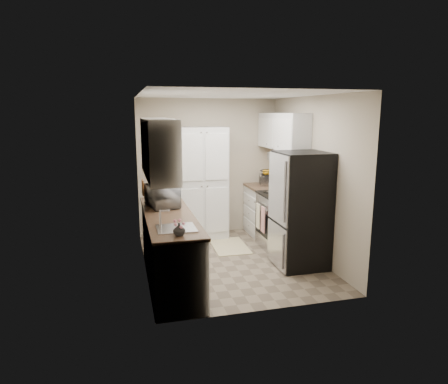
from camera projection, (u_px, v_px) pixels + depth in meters
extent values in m
plane|color=#7A6B56|center=(231.00, 261.00, 6.16)|extent=(3.20, 3.20, 0.00)
cube|color=#B9AC95|center=(209.00, 167.00, 7.43)|extent=(2.60, 0.04, 2.50)
cube|color=#B9AC95|center=(271.00, 205.00, 4.39)|extent=(2.60, 0.04, 2.50)
cube|color=#B9AC95|center=(142.00, 185.00, 5.59)|extent=(0.04, 3.20, 2.50)
cube|color=#B9AC95|center=(312.00, 178.00, 6.23)|extent=(0.04, 3.20, 2.50)
cube|color=white|center=(232.00, 95.00, 5.66)|extent=(2.60, 3.20, 0.04)
cube|color=silver|center=(158.00, 148.00, 4.81)|extent=(0.33, 1.60, 0.70)
cube|color=silver|center=(282.00, 134.00, 6.84)|extent=(0.33, 1.55, 0.58)
cube|color=#99999E|center=(288.00, 158.00, 6.49)|extent=(0.45, 0.76, 0.13)
cube|color=#B7B7BC|center=(176.00, 229.00, 4.64)|extent=(0.45, 0.40, 0.02)
cube|color=brown|center=(143.00, 187.00, 5.80)|extent=(0.02, 0.22, 0.22)
cube|color=silver|center=(201.00, 183.00, 7.16)|extent=(0.90, 0.55, 2.00)
cube|color=silver|center=(170.00, 248.00, 5.42)|extent=(0.60, 2.30, 0.88)
cube|color=brown|center=(169.00, 215.00, 5.33)|extent=(0.63, 2.33, 0.04)
cube|color=silver|center=(265.00, 211.00, 7.44)|extent=(0.60, 0.80, 0.88)
cube|color=brown|center=(266.00, 187.00, 7.35)|extent=(0.63, 0.83, 0.04)
cube|color=#B7B7BC|center=(281.00, 222.00, 6.68)|extent=(0.64, 0.76, 0.90)
cube|color=black|center=(282.00, 195.00, 6.59)|extent=(0.66, 0.78, 0.03)
cube|color=black|center=(298.00, 188.00, 6.64)|extent=(0.06, 0.76, 0.22)
cube|color=#E6A295|center=(263.00, 220.00, 6.43)|extent=(0.01, 0.16, 0.42)
cube|color=#EEE4C3|center=(258.00, 216.00, 6.66)|extent=(0.01, 0.16, 0.42)
cube|color=#B7B7BC|center=(301.00, 210.00, 5.83)|extent=(0.70, 0.72, 1.70)
imported|color=#AAAAAE|center=(163.00, 196.00, 5.72)|extent=(0.50, 0.63, 0.31)
cylinder|color=black|center=(151.00, 189.00, 6.18)|extent=(0.08, 0.08, 0.32)
imported|color=silver|center=(179.00, 229.00, 4.38)|extent=(0.17, 0.17, 0.14)
cube|color=#467E2C|center=(164.00, 188.00, 6.31)|extent=(0.03, 0.25, 0.31)
cube|color=#BBBABF|center=(267.00, 180.00, 7.41)|extent=(0.35, 0.40, 0.20)
cube|color=beige|center=(230.00, 246.00, 6.81)|extent=(0.59, 0.92, 0.01)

